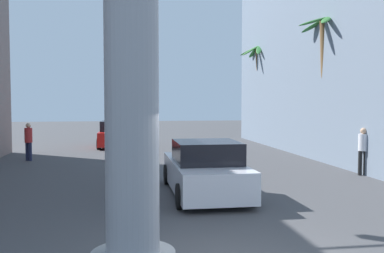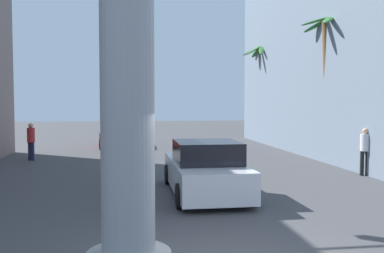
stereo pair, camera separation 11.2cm
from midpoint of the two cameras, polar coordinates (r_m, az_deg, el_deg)
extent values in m
plane|color=#424244|center=(16.70, -3.05, -5.90)|extent=(91.52, 91.52, 0.00)
cylinder|color=black|center=(13.91, -3.50, -6.39)|extent=(0.22, 0.64, 0.64)
cylinder|color=black|center=(14.19, 3.76, -6.20)|extent=(0.22, 0.64, 0.64)
cylinder|color=black|center=(10.72, -1.80, -9.27)|extent=(0.22, 0.64, 0.64)
cylinder|color=black|center=(11.09, 7.54, -8.88)|extent=(0.22, 0.64, 0.64)
cube|color=silver|center=(12.40, 1.38, -6.44)|extent=(1.91, 4.68, 0.80)
cube|color=black|center=(11.96, 1.69, -3.41)|extent=(1.75, 1.97, 0.60)
cylinder|color=black|center=(27.63, -11.90, -1.69)|extent=(0.23, 0.64, 0.64)
cylinder|color=black|center=(27.54, -8.34, -1.67)|extent=(0.23, 0.64, 0.64)
cylinder|color=black|center=(24.68, -12.44, -2.27)|extent=(0.23, 0.64, 0.64)
cylinder|color=black|center=(24.59, -8.45, -2.25)|extent=(0.23, 0.64, 0.64)
cube|color=red|center=(26.08, -10.28, -1.43)|extent=(1.90, 4.28, 0.80)
cube|color=black|center=(26.03, -10.30, 0.10)|extent=(1.71, 2.37, 0.60)
cylinder|color=brown|center=(19.90, 17.28, 4.51)|extent=(0.74, 0.54, 6.31)
ellipsoid|color=#26752D|center=(20.30, 19.97, 12.87)|extent=(1.53, 0.63, 0.68)
ellipsoid|color=#295C2D|center=(20.84, 17.93, 12.53)|extent=(1.03, 1.43, 0.81)
ellipsoid|color=#27662D|center=(20.52, 15.95, 12.89)|extent=(1.06, 1.49, 0.62)
ellipsoid|color=#2D662D|center=(19.69, 15.83, 13.36)|extent=(1.55, 0.51, 0.57)
ellipsoid|color=#2E6D2D|center=(19.33, 17.35, 13.47)|extent=(1.20, 1.42, 0.63)
ellipsoid|color=#2E732D|center=(19.80, 19.94, 13.22)|extent=(1.27, 1.38, 0.58)
cylinder|color=brown|center=(28.75, 8.98, 4.10)|extent=(0.67, 0.59, 6.25)
ellipsoid|color=#265D2D|center=(29.03, 10.19, 9.95)|extent=(1.38, 0.48, 0.62)
ellipsoid|color=#2C662D|center=(29.42, 9.28, 9.77)|extent=(1.03, 1.28, 0.75)
ellipsoid|color=#2B712D|center=(29.35, 8.18, 9.81)|extent=(0.65, 1.36, 0.73)
ellipsoid|color=#2F5F2D|center=(28.98, 7.55, 9.96)|extent=(1.30, 1.08, 0.64)
ellipsoid|color=#326A2D|center=(28.36, 7.71, 10.01)|extent=(1.33, 0.73, 0.79)
ellipsoid|color=#2B682D|center=(28.05, 8.80, 10.08)|extent=(0.80, 1.33, 0.77)
ellipsoid|color=#2D782D|center=(28.37, 10.09, 10.08)|extent=(1.12, 1.27, 0.65)
cylinder|color=black|center=(16.79, 21.93, -4.53)|extent=(0.14, 0.14, 0.89)
cylinder|color=black|center=(16.70, 21.32, -4.56)|extent=(0.14, 0.14, 0.89)
cylinder|color=silver|center=(16.66, 21.68, -1.98)|extent=(0.36, 0.36, 0.61)
sphere|color=tan|center=(16.63, 21.71, -0.55)|extent=(0.22, 0.22, 0.22)
cylinder|color=#1E233F|center=(20.90, -21.27, -3.12)|extent=(0.14, 0.14, 0.83)
cylinder|color=#1E233F|center=(20.75, -20.90, -3.16)|extent=(0.14, 0.14, 0.83)
cylinder|color=#B22626|center=(20.76, -21.12, -1.09)|extent=(0.47, 0.47, 0.66)
sphere|color=tan|center=(20.73, -21.15, 0.13)|extent=(0.22, 0.22, 0.22)
camera|label=1|loc=(0.06, -90.29, -0.02)|focal=40.00mm
camera|label=2|loc=(0.06, 89.71, 0.02)|focal=40.00mm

